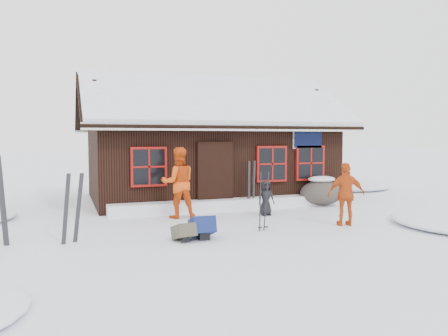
{
  "coord_description": "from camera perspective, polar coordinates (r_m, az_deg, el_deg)",
  "views": [
    {
      "loc": [
        -3.37,
        -9.98,
        2.18
      ],
      "look_at": [
        0.98,
        1.88,
        1.3
      ],
      "focal_mm": 35.0,
      "sensor_mm": 36.0,
      "label": 1
    }
  ],
  "objects": [
    {
      "name": "skier_orange_left",
      "position": [
        11.92,
        -5.99,
        -1.91
      ],
      "size": [
        0.97,
        0.78,
        1.92
      ],
      "primitive_type": "imported",
      "rotation": [
        0.0,
        0.0,
        3.09
      ],
      "color": "#DC490F",
      "rests_on": "ground"
    },
    {
      "name": "skier_orange_right",
      "position": [
        11.21,
        15.66,
        -3.32
      ],
      "size": [
        0.99,
        0.63,
        1.57
      ],
      "primitive_type": "imported",
      "rotation": [
        0.0,
        0.0,
        2.85
      ],
      "color": "#C64814",
      "rests_on": "ground"
    },
    {
      "name": "boulder",
      "position": [
        14.44,
        12.62,
        -3.06
      ],
      "size": [
        1.46,
        1.1,
        0.85
      ],
      "color": "#4B443C",
      "rests_on": "ground"
    },
    {
      "name": "backpack_olive",
      "position": [
        9.34,
        -5.27,
        -8.66
      ],
      "size": [
        0.46,
        0.56,
        0.28
      ],
      "primitive_type": "cube",
      "rotation": [
        0.0,
        0.0,
        0.14
      ],
      "color": "#444130",
      "rests_on": "ground"
    },
    {
      "name": "ground",
      "position": [
        10.76,
        -1.48,
        -7.71
      ],
      "size": [
        120.0,
        120.0,
        0.0
      ],
      "primitive_type": "plane",
      "color": "white",
      "rests_on": "ground"
    },
    {
      "name": "snow_drift",
      "position": [
        13.32,
        1.53,
        -4.68
      ],
      "size": [
        7.6,
        0.6,
        0.35
      ],
      "primitive_type": "cube",
      "color": "white",
      "rests_on": "ground"
    },
    {
      "name": "ski_poles",
      "position": [
        10.27,
        5.14,
        -4.46
      ],
      "size": [
        0.26,
        0.13,
        1.43
      ],
      "color": "black",
      "rests_on": "ground"
    },
    {
      "name": "backpack_blue",
      "position": [
        9.55,
        -2.9,
        -8.12
      ],
      "size": [
        0.54,
        0.69,
        0.36
      ],
      "primitive_type": "cube",
      "rotation": [
        0.0,
        0.0,
        -0.08
      ],
      "color": "navy",
      "rests_on": "ground"
    },
    {
      "name": "ski_pair_left",
      "position": [
        9.59,
        -19.21,
        -5.11
      ],
      "size": [
        0.49,
        0.16,
        1.5
      ],
      "rotation": [
        0.0,
        0.0,
        0.2
      ],
      "color": "black",
      "rests_on": "ground"
    },
    {
      "name": "skier_crouched",
      "position": [
        12.31,
        5.5,
        -3.92
      ],
      "size": [
        0.49,
        0.33,
        0.98
      ],
      "primitive_type": "imported",
      "rotation": [
        0.0,
        0.0,
        -0.03
      ],
      "color": "black",
      "rests_on": "ground"
    },
    {
      "name": "snow_mounds",
      "position": [
        13.05,
        2.79,
        -5.64
      ],
      "size": [
        20.6,
        13.2,
        0.48
      ],
      "color": "white",
      "rests_on": "ground"
    },
    {
      "name": "mountain_hut",
      "position": [
        15.74,
        -2.13,
        1.79
      ],
      "size": [
        8.9,
        6.09,
        4.42
      ],
      "color": "black",
      "rests_on": "ground"
    },
    {
      "name": "ski_pair_right",
      "position": [
        13.39,
        3.61,
        -2.32
      ],
      "size": [
        0.34,
        0.2,
        1.52
      ],
      "rotation": [
        0.0,
        0.0,
        0.51
      ],
      "color": "black",
      "rests_on": "ground"
    }
  ]
}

